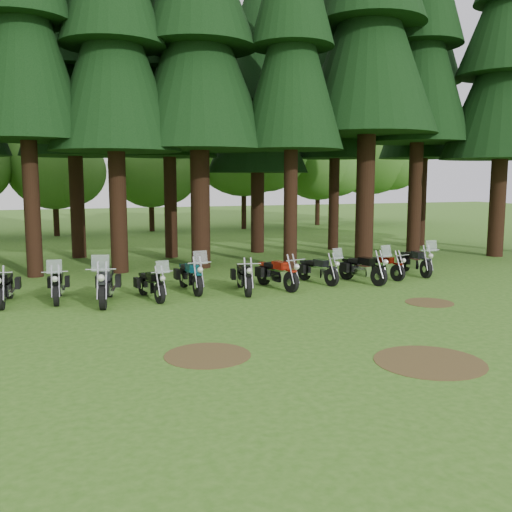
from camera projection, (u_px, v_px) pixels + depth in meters
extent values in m
plane|color=#346719|center=(298.00, 320.00, 14.66)|extent=(120.00, 120.00, 0.00)
cylinder|color=black|center=(31.00, 196.00, 20.80)|extent=(0.58, 0.58, 5.99)
cone|color=black|center=(23.00, 32.00, 20.03)|extent=(4.32, 4.32, 7.49)
cylinder|color=black|center=(118.00, 201.00, 21.83)|extent=(0.66, 0.66, 5.57)
cone|color=black|center=(113.00, 56.00, 21.12)|extent=(4.95, 4.95, 6.96)
cylinder|color=black|center=(200.00, 198.00, 23.03)|extent=(0.77, 0.77, 5.70)
cone|color=black|center=(198.00, 58.00, 22.30)|extent=(5.81, 5.81, 7.12)
cylinder|color=black|center=(291.00, 198.00, 22.92)|extent=(0.55, 0.55, 5.71)
cone|color=black|center=(292.00, 57.00, 22.19)|extent=(4.15, 4.15, 7.14)
cylinder|color=black|center=(365.00, 186.00, 24.95)|extent=(0.80, 0.80, 6.62)
cone|color=black|center=(369.00, 35.00, 24.09)|extent=(5.98, 5.98, 8.27)
cylinder|color=black|center=(415.00, 188.00, 26.90)|extent=(0.64, 0.64, 6.35)
cone|color=black|center=(420.00, 55.00, 26.09)|extent=(4.79, 4.79, 7.93)
cylinder|color=black|center=(498.00, 198.00, 26.51)|extent=(0.72, 0.72, 5.41)
cone|color=black|center=(504.00, 84.00, 25.81)|extent=(5.44, 5.44, 6.77)
cone|color=black|center=(508.00, 10.00, 25.38)|extent=(4.35, 4.35, 5.71)
cylinder|color=black|center=(77.00, 197.00, 26.04)|extent=(0.65, 0.65, 5.55)
cone|color=black|center=(72.00, 77.00, 25.32)|extent=(4.85, 4.85, 6.94)
cone|color=black|center=(69.00, 0.00, 24.88)|extent=(3.88, 3.88, 5.86)
cylinder|color=black|center=(170.00, 198.00, 26.12)|extent=(0.58, 0.58, 5.52)
cone|color=black|center=(168.00, 79.00, 25.41)|extent=(4.35, 4.35, 6.90)
cone|color=black|center=(167.00, 2.00, 24.97)|extent=(3.48, 3.48, 5.83)
cylinder|color=black|center=(258.00, 205.00, 28.03)|extent=(0.66, 0.66, 4.70)
cone|color=black|center=(258.00, 111.00, 27.43)|extent=(4.94, 4.94, 5.87)
cone|color=black|center=(258.00, 51.00, 27.05)|extent=(3.95, 3.95, 4.96)
cone|color=black|center=(258.00, 3.00, 26.76)|extent=(2.77, 2.77, 3.91)
cylinder|color=black|center=(334.00, 195.00, 29.05)|extent=(0.53, 0.53, 5.56)
cone|color=black|center=(336.00, 88.00, 28.34)|extent=(3.94, 3.94, 6.95)
cone|color=black|center=(337.00, 19.00, 27.90)|extent=(3.15, 3.15, 5.87)
cylinder|color=black|center=(421.00, 193.00, 30.87)|extent=(0.61, 0.61, 5.65)
cone|color=black|center=(425.00, 91.00, 30.14)|extent=(4.59, 4.59, 7.06)
cone|color=black|center=(427.00, 25.00, 29.69)|extent=(3.67, 3.67, 5.96)
cylinder|color=black|center=(56.00, 216.00, 36.11)|extent=(0.36, 0.36, 2.55)
sphere|color=#386824|center=(54.00, 162.00, 35.65)|extent=(5.95, 5.95, 5.95)
sphere|color=#386824|center=(72.00, 171.00, 35.47)|extent=(4.25, 4.25, 4.25)
cylinder|color=black|center=(152.00, 213.00, 39.46)|extent=(0.36, 0.36, 2.47)
sphere|color=#386824|center=(151.00, 165.00, 39.02)|extent=(5.76, 5.76, 5.76)
sphere|color=#386824|center=(167.00, 174.00, 38.84)|extent=(4.12, 4.12, 4.12)
cylinder|color=black|center=(244.00, 205.00, 41.25)|extent=(0.36, 0.36, 3.52)
sphere|color=#386824|center=(244.00, 139.00, 40.62)|extent=(8.21, 8.21, 8.21)
sphere|color=#386824|center=(267.00, 150.00, 40.37)|extent=(5.87, 5.87, 5.87)
cylinder|color=black|center=(317.00, 206.00, 44.81)|extent=(0.36, 0.36, 2.94)
sphere|color=#386824|center=(318.00, 156.00, 44.28)|extent=(6.86, 6.86, 6.86)
sphere|color=#386824|center=(336.00, 165.00, 44.07)|extent=(4.90, 4.90, 4.90)
cylinder|color=black|center=(368.00, 202.00, 46.27)|extent=(0.36, 0.36, 3.52)
sphere|color=#386824|center=(370.00, 143.00, 45.64)|extent=(8.20, 8.20, 8.20)
sphere|color=#386824|center=(391.00, 153.00, 45.38)|extent=(5.86, 5.86, 5.86)
cylinder|color=#4C3D1E|center=(208.00, 355.00, 11.74)|extent=(1.80, 1.80, 0.01)
cylinder|color=#4C3D1E|center=(429.00, 303.00, 16.73)|extent=(1.40, 1.40, 0.01)
cylinder|color=#4C3D1E|center=(430.00, 362.00, 11.32)|extent=(2.20, 2.20, 0.01)
cylinder|color=black|center=(1.00, 298.00, 15.76)|extent=(0.21, 0.69, 0.68)
cylinder|color=black|center=(9.00, 287.00, 17.28)|extent=(0.21, 0.69, 0.68)
cube|color=silver|center=(5.00, 289.00, 16.56)|extent=(0.36, 0.74, 0.35)
cube|color=black|center=(3.00, 278.00, 16.28)|extent=(0.36, 0.59, 0.25)
cube|color=black|center=(6.00, 277.00, 16.74)|extent=(0.36, 0.59, 0.12)
cylinder|color=black|center=(56.00, 295.00, 16.25)|extent=(0.19, 0.65, 0.64)
cylinder|color=black|center=(59.00, 286.00, 17.69)|extent=(0.19, 0.65, 0.64)
cube|color=silver|center=(58.00, 287.00, 17.00)|extent=(0.33, 0.70, 0.33)
cube|color=black|center=(57.00, 277.00, 16.74)|extent=(0.34, 0.56, 0.23)
cube|color=black|center=(58.00, 275.00, 17.17)|extent=(0.34, 0.56, 0.12)
cube|color=silver|center=(54.00, 267.00, 15.85)|extent=(0.42, 0.16, 0.39)
cylinder|color=black|center=(103.00, 297.00, 15.79)|extent=(0.31, 0.75, 0.74)
cylinder|color=black|center=(109.00, 285.00, 17.49)|extent=(0.31, 0.75, 0.74)
cube|color=silver|center=(106.00, 287.00, 16.68)|extent=(0.47, 0.83, 0.38)
cube|color=#24242A|center=(105.00, 275.00, 16.37)|extent=(0.46, 0.67, 0.27)
cube|color=black|center=(107.00, 273.00, 16.88)|extent=(0.46, 0.67, 0.13)
cube|color=silver|center=(100.00, 263.00, 15.33)|extent=(0.49, 0.24, 0.44)
cylinder|color=black|center=(160.00, 293.00, 16.58)|extent=(0.23, 0.62, 0.61)
cylinder|color=black|center=(143.00, 286.00, 17.79)|extent=(0.23, 0.62, 0.61)
cube|color=silver|center=(151.00, 286.00, 17.22)|extent=(0.36, 0.68, 0.31)
cube|color=black|center=(153.00, 277.00, 16.99)|extent=(0.36, 0.54, 0.22)
cube|color=black|center=(148.00, 276.00, 17.36)|extent=(0.36, 0.54, 0.11)
cube|color=silver|center=(163.00, 267.00, 16.24)|extent=(0.40, 0.18, 0.36)
cylinder|color=black|center=(198.00, 285.00, 17.61)|extent=(0.17, 0.68, 0.68)
cylinder|color=black|center=(184.00, 277.00, 19.07)|extent=(0.17, 0.68, 0.68)
cube|color=silver|center=(190.00, 278.00, 18.38)|extent=(0.31, 0.73, 0.35)
cube|color=#0C4A59|center=(192.00, 268.00, 18.11)|extent=(0.33, 0.58, 0.25)
cube|color=black|center=(188.00, 267.00, 18.55)|extent=(0.33, 0.58, 0.12)
cube|color=silver|center=(200.00, 257.00, 17.21)|extent=(0.44, 0.14, 0.41)
cylinder|color=black|center=(248.00, 286.00, 17.50)|extent=(0.27, 0.68, 0.67)
cylinder|color=black|center=(240.00, 278.00, 19.03)|extent=(0.27, 0.68, 0.67)
cube|color=silver|center=(244.00, 279.00, 18.30)|extent=(0.41, 0.75, 0.34)
cube|color=black|center=(245.00, 269.00, 18.02)|extent=(0.40, 0.61, 0.24)
cube|color=black|center=(243.00, 268.00, 18.48)|extent=(0.40, 0.61, 0.12)
cylinder|color=black|center=(291.00, 282.00, 18.22)|extent=(0.28, 0.69, 0.68)
cylinder|color=black|center=(264.00, 275.00, 19.53)|extent=(0.28, 0.69, 0.68)
cube|color=silver|center=(276.00, 275.00, 18.90)|extent=(0.43, 0.76, 0.35)
cube|color=red|center=(280.00, 265.00, 18.66)|extent=(0.42, 0.61, 0.25)
cube|color=black|center=(272.00, 265.00, 19.06)|extent=(0.42, 0.61, 0.12)
cylinder|color=black|center=(332.00, 277.00, 19.26)|extent=(0.27, 0.63, 0.62)
cylinder|color=black|center=(304.00, 271.00, 20.45)|extent=(0.27, 0.63, 0.62)
cube|color=silver|center=(317.00, 272.00, 19.88)|extent=(0.41, 0.70, 0.32)
cube|color=black|center=(321.00, 263.00, 19.66)|extent=(0.39, 0.57, 0.23)
cube|color=black|center=(313.00, 262.00, 20.02)|extent=(0.39, 0.57, 0.11)
cube|color=silver|center=(338.00, 254.00, 18.92)|extent=(0.41, 0.21, 0.37)
cylinder|color=black|center=(379.00, 276.00, 19.29)|extent=(0.30, 0.68, 0.66)
cylinder|color=black|center=(347.00, 270.00, 20.56)|extent=(0.30, 0.68, 0.66)
cube|color=silver|center=(361.00, 271.00, 19.96)|extent=(0.44, 0.75, 0.34)
cube|color=black|center=(366.00, 261.00, 19.72)|extent=(0.43, 0.61, 0.24)
cube|color=black|center=(357.00, 261.00, 20.10)|extent=(0.43, 0.61, 0.12)
cube|color=silver|center=(386.00, 251.00, 18.93)|extent=(0.44, 0.22, 0.40)
cylinder|color=black|center=(398.00, 273.00, 20.22)|extent=(0.27, 0.61, 0.60)
cylinder|color=black|center=(368.00, 268.00, 21.36)|extent=(0.27, 0.61, 0.60)
cube|color=silver|center=(382.00, 268.00, 20.81)|extent=(0.40, 0.68, 0.31)
cube|color=#5B0A05|center=(386.00, 260.00, 20.60)|extent=(0.39, 0.55, 0.22)
cube|color=black|center=(378.00, 259.00, 20.94)|extent=(0.39, 0.55, 0.11)
cylinder|color=black|center=(426.00, 269.00, 20.87)|extent=(0.22, 0.68, 0.66)
cylinder|color=black|center=(405.00, 263.00, 22.37)|extent=(0.22, 0.68, 0.66)
cube|color=silver|center=(414.00, 263.00, 21.65)|extent=(0.36, 0.73, 0.34)
cube|color=black|center=(418.00, 255.00, 21.38)|extent=(0.36, 0.58, 0.24)
cube|color=black|center=(412.00, 254.00, 21.83)|extent=(0.36, 0.58, 0.12)
cube|color=silver|center=(432.00, 246.00, 20.46)|extent=(0.43, 0.17, 0.40)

